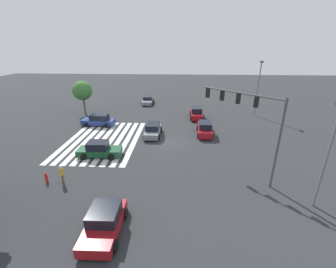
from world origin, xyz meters
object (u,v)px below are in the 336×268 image
Objects in this scene: traffic_signal_mast at (249,114)px; car_3 at (197,113)px; car_4 at (153,130)px; car_5 at (205,129)px; car_6 at (148,100)px; pedestrian at (62,174)px; fire_hydrant at (46,178)px; car_2 at (104,222)px; car_1 at (99,150)px; tree_corner_a at (82,91)px; car_0 at (99,120)px; street_light_pole_b at (258,84)px; street_light_pole_a at (330,148)px.

traffic_signal_mast reaches higher than car_3.
traffic_signal_mast is at bearing 46.88° from car_4.
car_6 is at bearing 33.42° from car_5.
pedestrian reaches higher than fire_hydrant.
traffic_signal_mast is at bearing 125.03° from car_2.
car_5 is at bearing 27.79° from car_1.
car_5 is (-16.36, 7.60, 0.05)m from car_2.
car_2 is 24.22m from car_3.
car_1 is 16.80m from tree_corner_a.
car_4 is 12.37m from pedestrian.
tree_corner_a is at bearing 68.74° from car_5.
street_light_pole_b reaches higher than car_0.
traffic_signal_mast is at bearing -134.81° from street_light_pole_a.
street_light_pole_b is at bearing -64.91° from traffic_signal_mast.
car_5 is 17.10m from pedestrian.
street_light_pole_a is (20.10, 6.93, 3.69)m from car_3.
traffic_signal_mast is 14.64m from car_1.
car_4 is 15.47m from tree_corner_a.
pedestrian is at bearing -134.66° from car_2.
tree_corner_a is at bearing 86.41° from car_3.
car_5 reaches higher than fire_hydrant.
car_3 is at bearing -159.32° from car_0.
street_light_pole_b is (-21.70, 2.33, 0.51)m from street_light_pole_a.
pedestrian is (-4.86, -5.05, 0.18)m from car_2.
car_3 is at bearing -80.24° from street_light_pole_b.
pedestrian is (14.10, 1.86, 0.15)m from car_0.
street_light_pole_b reaches higher than pedestrian.
car_0 is at bearing -23.67° from car_6.
car_0 is 1.05× the size of car_1.
car_4 is at bearing 47.92° from car_1.
pedestrian reaches higher than car_6.
car_1 is at bearing -38.84° from car_4.
car_6 is 27.28m from pedestrian.
car_1 is 10.48m from car_2.
car_4 is 0.84× the size of car_6.
car_5 is (-6.55, 11.30, 0.06)m from car_1.
traffic_signal_mast is at bearing 97.66° from fire_hydrant.
car_2 is at bearing -33.29° from street_light_pole_b.
tree_corner_a reaches higher than pedestrian.
car_5 is at bearing -174.19° from car_3.
car_2 is (7.11, -9.87, -4.79)m from traffic_signal_mast.
car_0 is 13.96m from car_6.
car_0 is 9.70m from car_1.
traffic_signal_mast is 18.79m from street_light_pole_b.
car_1 is (9.15, 3.21, -0.04)m from car_0.
traffic_signal_mast is 0.87× the size of street_light_pole_b.
car_1 is 0.95× the size of car_3.
fire_hydrant is (10.66, -7.57, -0.31)m from car_4.
pedestrian is at bearing 134.65° from car_5.
car_5 is 0.54× the size of street_light_pole_b.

